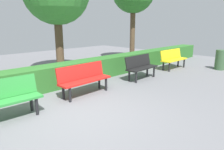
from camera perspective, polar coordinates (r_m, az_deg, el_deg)
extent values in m
plane|color=slate|center=(4.81, -10.19, -10.37)|extent=(21.66, 21.66, 0.00)
cube|color=yellow|center=(9.60, 16.90, 4.07)|extent=(1.56, 0.47, 0.05)
cube|color=yellow|center=(9.66, 16.02, 5.60)|extent=(1.56, 0.18, 0.42)
cylinder|color=black|center=(10.11, 19.34, 3.09)|extent=(0.07, 0.07, 0.39)
cylinder|color=black|center=(10.25, 17.86, 3.34)|extent=(0.07, 0.07, 0.39)
cylinder|color=black|center=(9.03, 15.61, 2.14)|extent=(0.07, 0.07, 0.39)
cylinder|color=black|center=(9.19, 14.02, 2.44)|extent=(0.07, 0.07, 0.39)
cube|color=black|center=(7.54, 8.39, 1.94)|extent=(1.45, 0.47, 0.05)
cube|color=black|center=(7.60, 7.27, 3.88)|extent=(1.44, 0.19, 0.42)
cylinder|color=black|center=(7.97, 11.54, 0.84)|extent=(0.07, 0.07, 0.39)
cylinder|color=black|center=(8.12, 9.75, 1.17)|extent=(0.07, 0.07, 0.39)
cylinder|color=black|center=(7.05, 6.70, -0.67)|extent=(0.07, 0.07, 0.39)
cylinder|color=black|center=(7.23, 4.79, -0.26)|extent=(0.07, 0.07, 0.39)
cube|color=red|center=(5.84, -7.28, -1.54)|extent=(1.63, 0.47, 0.05)
cube|color=red|center=(5.93, -8.52, 0.99)|extent=(1.62, 0.16, 0.42)
cylinder|color=black|center=(6.22, -1.66, -2.58)|extent=(0.07, 0.07, 0.39)
cylinder|color=black|center=(6.43, -3.56, -2.06)|extent=(0.07, 0.07, 0.39)
cylinder|color=black|center=(5.42, -11.57, -5.41)|extent=(0.07, 0.07, 0.39)
cylinder|color=black|center=(5.65, -13.34, -4.68)|extent=(0.07, 0.07, 0.39)
cube|color=#2D8C38|center=(4.76, -28.06, -6.73)|extent=(1.57, 0.47, 0.05)
cylinder|color=black|center=(4.88, -20.13, -8.19)|extent=(0.07, 0.07, 0.39)
cylinder|color=black|center=(5.14, -21.45, -7.18)|extent=(0.07, 0.07, 0.39)
cube|color=#2D6B28|center=(6.93, -12.89, 0.20)|extent=(17.66, 0.72, 0.72)
cylinder|color=brown|center=(11.27, 5.69, 11.38)|extent=(0.27, 0.27, 2.94)
cylinder|color=brown|center=(8.48, -14.39, 8.44)|extent=(0.31, 0.31, 2.43)
cylinder|color=#385938|center=(10.23, 27.83, 3.74)|extent=(0.43, 0.43, 0.87)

